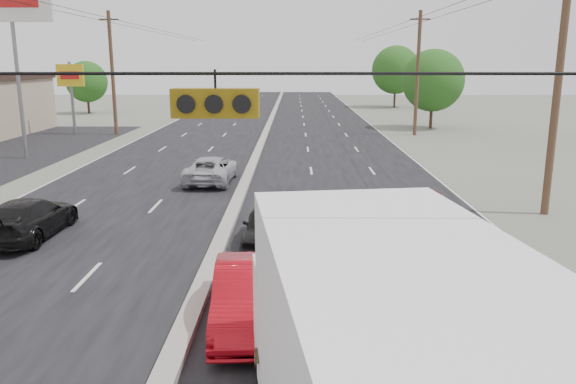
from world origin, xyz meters
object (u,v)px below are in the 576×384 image
pole_sign_far (71,81)px  queue_car_a (270,225)px  tree_left_far (87,82)px  queue_car_e (428,208)px  box_truck (377,374)px  utility_pole_right_c (418,73)px  oncoming_far (211,170)px  tree_right_far (396,70)px  queue_car_b (459,273)px  pole_sign_billboard (11,12)px  red_sedan (248,296)px  queue_car_d (473,277)px  oncoming_near (29,218)px  utility_pole_left_c (112,73)px  tree_right_mid (433,80)px

pole_sign_far → queue_car_a: size_ratio=1.46×
tree_left_far → queue_car_e: bearing=-57.8°
box_truck → queue_car_a: 11.47m
utility_pole_right_c → oncoming_far: (-14.23, -19.16, -4.45)m
pole_sign_far → queue_car_a: (17.64, -29.14, -3.71)m
tree_right_far → queue_car_b: (-9.30, -63.21, -4.31)m
pole_sign_billboard → oncoming_far: bearing=-29.3°
red_sedan → queue_car_d: size_ratio=1.02×
pole_sign_billboard → pole_sign_far: (-1.50, 12.00, -4.46)m
queue_car_d → red_sedan: bearing=-169.0°
red_sedan → oncoming_far: red_sedan is taller
box_truck → red_sedan: bearing=103.2°
red_sedan → queue_car_e: (6.00, 8.17, -0.04)m
queue_car_a → oncoming_near: size_ratio=0.87×
tree_right_far → queue_car_e: size_ratio=2.05×
oncoming_far → queue_car_a: bearing=111.1°
utility_pole_left_c → oncoming_far: utility_pole_left_c is taller
pole_sign_billboard → queue_car_a: pole_sign_billboard is taller
red_sedan → oncoming_far: (-3.13, 15.72, -0.05)m
queue_car_d → pole_sign_billboard: bearing=131.3°
oncoming_far → oncoming_near: bearing=64.0°
utility_pole_left_c → tree_right_far: 41.38m
utility_pole_right_c → oncoming_near: size_ratio=2.10×
utility_pole_left_c → oncoming_far: (10.77, -19.16, -4.45)m
utility_pole_right_c → tree_right_mid: bearing=63.4°
queue_car_a → queue_car_d: size_ratio=0.96×
oncoming_far → red_sedan: bearing=103.7°
tree_right_mid → box_truck: size_ratio=0.88×
queue_car_a → queue_car_b: queue_car_a is taller
queue_car_d → oncoming_near: bearing=155.9°
box_truck → queue_car_d: size_ratio=1.90×
pole_sign_far → tree_left_far: size_ratio=0.98×
tree_left_far → oncoming_near: bearing=-72.4°
pole_sign_billboard → red_sedan: pole_sign_billboard is taller
box_truck → queue_car_e: 14.26m
utility_pole_left_c → tree_right_mid: 27.96m
red_sedan → tree_right_far: bearing=74.2°
utility_pole_right_c → box_truck: 41.47m
utility_pole_left_c → tree_left_far: 22.19m
queue_car_a → queue_car_d: queue_car_a is taller
utility_pole_left_c → queue_car_e: (19.90, -26.71, -4.43)m
queue_car_b → red_sedan: bearing=-169.6°
tree_right_mid → red_sedan: size_ratio=1.64×
tree_left_far → queue_car_a: (23.64, -49.14, -3.01)m
box_truck → queue_car_d: box_truck is taller
tree_left_far → tree_right_mid: bearing=-22.1°
utility_pole_left_c → utility_pole_right_c: 25.00m
box_truck → queue_car_e: size_ratio=2.04×
pole_sign_far → oncoming_far: (14.27, -19.16, -3.75)m
tree_right_far → queue_car_a: 61.00m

